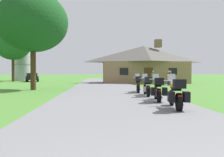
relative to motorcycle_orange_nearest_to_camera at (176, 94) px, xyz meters
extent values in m
plane|color=#4C8433|center=(-2.02, 12.82, -0.61)|extent=(500.00, 500.00, 0.00)
cube|color=slate|center=(-2.02, 10.82, -0.58)|extent=(6.40, 80.00, 0.06)
cylinder|color=black|center=(0.14, 0.95, -0.23)|extent=(0.20, 0.65, 0.64)
cylinder|color=black|center=(-0.07, -0.47, -0.23)|extent=(0.24, 0.66, 0.64)
cube|color=silver|center=(0.03, 0.22, -0.17)|extent=(0.34, 0.59, 0.30)
ellipsoid|color=orange|center=(0.07, 0.48, 0.28)|extent=(0.37, 0.56, 0.26)
cube|color=black|center=(0.00, 0.02, 0.19)|extent=(0.35, 0.55, 0.10)
cylinder|color=silver|center=(0.13, 0.91, 0.47)|extent=(0.66, 0.13, 0.03)
cylinder|color=silver|center=(0.14, 0.95, 0.13)|extent=(0.09, 0.24, 0.73)
cube|color=#B2BCC6|center=(0.15, 1.01, 0.61)|extent=(0.33, 0.15, 0.27)
sphere|color=silver|center=(0.13, 0.91, 0.33)|extent=(0.11, 0.11, 0.11)
cube|color=black|center=(-0.08, -0.52, 0.41)|extent=(0.45, 0.41, 0.32)
cube|color=red|center=(-0.10, -0.69, 0.00)|extent=(0.14, 0.05, 0.06)
cylinder|color=silver|center=(0.11, -0.18, -0.33)|extent=(0.15, 0.55, 0.07)
cube|color=black|center=(-0.32, -0.39, -0.05)|extent=(0.26, 0.42, 0.36)
cube|color=black|center=(0.19, -0.46, -0.05)|extent=(0.26, 0.42, 0.36)
cylinder|color=black|center=(0.10, 3.35, -0.23)|extent=(0.21, 0.65, 0.64)
cylinder|color=black|center=(-0.12, 1.93, -0.23)|extent=(0.25, 0.66, 0.64)
cube|color=silver|center=(-0.02, 2.62, -0.17)|extent=(0.34, 0.59, 0.30)
ellipsoid|color=gold|center=(0.03, 2.88, 0.28)|extent=(0.38, 0.56, 0.26)
cube|color=black|center=(-0.05, 2.42, 0.19)|extent=(0.36, 0.56, 0.10)
cylinder|color=silver|center=(0.09, 3.31, 0.47)|extent=(0.66, 0.13, 0.03)
cylinder|color=silver|center=(0.10, 3.35, 0.13)|extent=(0.10, 0.24, 0.73)
cube|color=#B2BCC6|center=(0.11, 3.41, 0.61)|extent=(0.33, 0.16, 0.27)
sphere|color=silver|center=(0.09, 3.31, 0.33)|extent=(0.11, 0.11, 0.11)
cube|color=black|center=(-0.13, 1.88, 0.41)|extent=(0.45, 0.42, 0.32)
cube|color=red|center=(-0.16, 1.71, 0.00)|extent=(0.14, 0.05, 0.06)
cylinder|color=silver|center=(0.06, 2.22, -0.33)|extent=(0.15, 0.55, 0.07)
cube|color=black|center=(-0.37, 2.02, -0.05)|extent=(0.26, 0.43, 0.36)
cube|color=black|center=(0.14, 1.94, -0.05)|extent=(0.26, 0.43, 0.36)
cylinder|color=black|center=(0.08, 5.92, -0.23)|extent=(0.16, 0.65, 0.64)
cylinder|color=black|center=(-0.04, 4.49, -0.23)|extent=(0.20, 0.65, 0.64)
cube|color=silver|center=(0.02, 5.18, -0.17)|extent=(0.30, 0.58, 0.30)
ellipsoid|color=black|center=(0.04, 5.44, 0.28)|extent=(0.34, 0.54, 0.26)
cube|color=black|center=(0.00, 4.99, 0.19)|extent=(0.32, 0.54, 0.10)
cylinder|color=silver|center=(0.07, 5.88, 0.47)|extent=(0.66, 0.08, 0.03)
cylinder|color=silver|center=(0.08, 5.92, 0.13)|extent=(0.08, 0.24, 0.73)
cube|color=#B2BCC6|center=(0.08, 5.98, 0.61)|extent=(0.33, 0.13, 0.27)
sphere|color=silver|center=(0.07, 5.88, 0.33)|extent=(0.11, 0.11, 0.11)
cube|color=black|center=(-0.04, 4.44, 0.41)|extent=(0.43, 0.39, 0.32)
cube|color=red|center=(-0.05, 4.27, 0.00)|extent=(0.14, 0.04, 0.06)
cylinder|color=silver|center=(0.13, 4.79, -0.33)|extent=(0.11, 0.55, 0.07)
cylinder|color=black|center=(0.04, 8.36, -0.23)|extent=(0.19, 0.65, 0.64)
cylinder|color=black|center=(-0.15, 6.94, -0.23)|extent=(0.23, 0.65, 0.64)
cube|color=silver|center=(-0.06, 7.63, -0.17)|extent=(0.33, 0.59, 0.30)
ellipsoid|color=silver|center=(-0.02, 7.89, 0.28)|extent=(0.36, 0.55, 0.26)
cube|color=black|center=(-0.08, 7.43, 0.19)|extent=(0.34, 0.55, 0.10)
cylinder|color=silver|center=(0.03, 8.32, 0.47)|extent=(0.66, 0.12, 0.03)
cylinder|color=silver|center=(0.04, 8.36, 0.13)|extent=(0.09, 0.24, 0.73)
cube|color=#B2BCC6|center=(0.05, 8.42, 0.61)|extent=(0.33, 0.15, 0.27)
sphere|color=silver|center=(0.03, 8.32, 0.33)|extent=(0.11, 0.11, 0.11)
cube|color=black|center=(-0.15, 6.89, 0.41)|extent=(0.44, 0.41, 0.32)
cube|color=red|center=(-0.18, 6.72, 0.00)|extent=(0.14, 0.05, 0.06)
cylinder|color=silver|center=(0.03, 7.23, -0.33)|extent=(0.14, 0.55, 0.07)
cube|color=#896B4C|center=(3.79, 24.27, 0.86)|extent=(11.41, 6.10, 2.93)
pyramid|color=#5B5651|center=(3.79, 24.27, 3.49)|extent=(12.10, 6.46, 2.33)
cube|color=brown|center=(5.84, 24.27, 5.01)|extent=(0.90, 0.90, 1.10)
cube|color=#472D19|center=(3.79, 21.19, 0.44)|extent=(1.10, 0.08, 2.10)
cube|color=black|center=(0.59, 21.19, 1.01)|extent=(1.10, 0.06, 0.90)
cube|color=black|center=(6.98, 21.19, 1.01)|extent=(1.10, 0.06, 0.90)
cylinder|color=#75664C|center=(3.84, 19.37, -0.18)|extent=(0.14, 0.14, 0.86)
cylinder|color=#75664C|center=(4.01, 19.44, -0.18)|extent=(0.14, 0.14, 0.86)
cube|color=#5B6638|center=(3.92, 19.40, 0.53)|extent=(0.42, 0.34, 0.56)
cylinder|color=#5B6638|center=(3.71, 19.32, 0.51)|extent=(0.09, 0.09, 0.58)
cylinder|color=#5B6638|center=(4.14, 19.49, 0.51)|extent=(0.09, 0.09, 0.58)
sphere|color=tan|center=(3.92, 19.40, 0.95)|extent=(0.21, 0.21, 0.21)
cylinder|color=#75664C|center=(5.90, 18.97, -0.18)|extent=(0.14, 0.14, 0.86)
cylinder|color=#75664C|center=(5.88, 18.79, -0.18)|extent=(0.14, 0.14, 0.86)
cube|color=gray|center=(5.89, 18.88, 0.53)|extent=(0.26, 0.38, 0.56)
cylinder|color=gray|center=(5.92, 19.11, 0.51)|extent=(0.09, 0.09, 0.58)
cylinder|color=gray|center=(5.87, 18.65, 0.51)|extent=(0.09, 0.09, 0.58)
sphere|color=tan|center=(5.89, 18.88, 0.95)|extent=(0.21, 0.21, 0.21)
cylinder|color=#B2AD99|center=(5.89, 18.88, 1.05)|extent=(0.22, 0.22, 0.05)
cylinder|color=navy|center=(5.19, 17.47, -0.18)|extent=(0.14, 0.14, 0.86)
cylinder|color=navy|center=(5.25, 17.30, -0.18)|extent=(0.14, 0.14, 0.86)
cube|color=#A8231E|center=(5.22, 17.39, 0.53)|extent=(0.33, 0.41, 0.56)
cylinder|color=#A8231E|center=(5.14, 17.61, 0.51)|extent=(0.09, 0.09, 0.58)
cylinder|color=#A8231E|center=(5.29, 17.17, 0.51)|extent=(0.09, 0.09, 0.58)
sphere|color=tan|center=(5.22, 17.39, 0.95)|extent=(0.21, 0.21, 0.21)
cylinder|color=#422D19|center=(-16.61, 30.80, 1.59)|extent=(0.44, 0.44, 4.40)
ellipsoid|color=#1E5623|center=(-16.61, 30.80, 5.33)|extent=(5.57, 5.57, 4.73)
ellipsoid|color=#1B4E20|center=(-16.61, 30.80, 7.55)|extent=(3.90, 3.90, 4.18)
cylinder|color=#422D19|center=(-8.14, 11.12, 1.38)|extent=(0.44, 0.44, 3.98)
ellipsoid|color=#194C1E|center=(-8.14, 11.12, 4.95)|extent=(5.73, 5.73, 4.87)
cylinder|color=#B2B7BC|center=(-16.38, 35.39, 2.37)|extent=(3.01, 3.01, 5.95)
cone|color=#999EA3|center=(-16.38, 35.39, 5.72)|extent=(3.07, 3.07, 0.75)
cylinder|color=gray|center=(-16.38, 35.39, 2.37)|extent=(3.10, 3.10, 0.15)
cube|color=black|center=(-13.41, 30.56, 0.01)|extent=(2.78, 4.89, 0.60)
cube|color=black|center=(-13.37, 30.36, 0.55)|extent=(2.27, 3.49, 0.48)
cylinder|color=black|center=(-14.54, 31.77, -0.29)|extent=(0.35, 0.67, 0.64)
cylinder|color=black|center=(-12.89, 32.13, -0.29)|extent=(0.35, 0.67, 0.64)
cylinder|color=black|center=(-13.93, 28.99, -0.29)|extent=(0.35, 0.67, 0.64)
cylinder|color=black|center=(-12.28, 29.35, -0.29)|extent=(0.35, 0.67, 0.64)
camera|label=1|loc=(-2.95, -8.38, 0.78)|focal=37.27mm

